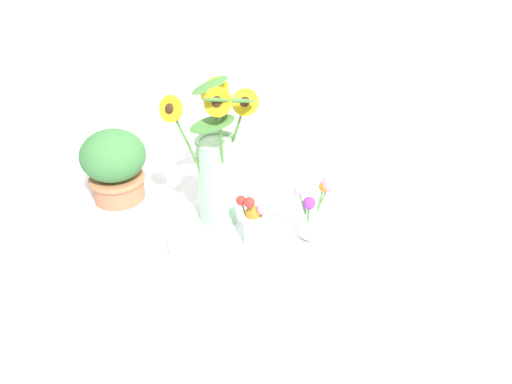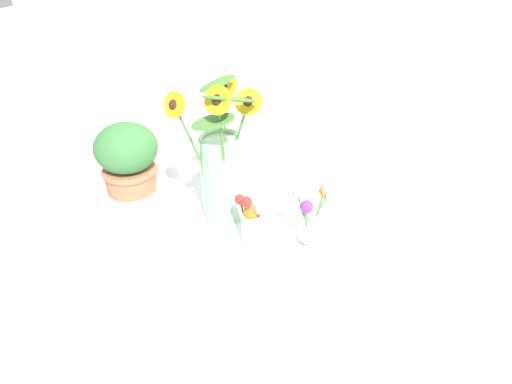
{
  "view_description": "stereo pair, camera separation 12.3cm",
  "coord_description": "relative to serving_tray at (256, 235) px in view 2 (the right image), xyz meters",
  "views": [
    {
      "loc": [
        0.46,
        -0.89,
        0.82
      ],
      "look_at": [
        -0.03,
        0.02,
        0.15
      ],
      "focal_mm": 35.0,
      "sensor_mm": 36.0,
      "label": 1
    },
    {
      "loc": [
        0.56,
        -0.82,
        0.82
      ],
      "look_at": [
        -0.03,
        0.02,
        0.15
      ],
      "focal_mm": 35.0,
      "sensor_mm": 36.0,
      "label": 2
    }
  ],
  "objects": [
    {
      "name": "potted_plant",
      "position": [
        -0.45,
        -0.02,
        0.1
      ],
      "size": [
        0.18,
        0.18,
        0.21
      ],
      "color": "#B7704C",
      "rests_on": "ground_plane"
    },
    {
      "name": "vase_small_center",
      "position": [
        0.02,
        -0.04,
        0.07
      ],
      "size": [
        0.08,
        0.06,
        0.15
      ],
      "color": "white",
      "rests_on": "serving_tray"
    },
    {
      "name": "serving_tray",
      "position": [
        0.0,
        0.0,
        0.0
      ],
      "size": [
        0.46,
        0.46,
        0.02
      ],
      "color": "silver",
      "rests_on": "ground_plane"
    },
    {
      "name": "ground_plane",
      "position": [
        0.03,
        -0.02,
        -0.01
      ],
      "size": [
        6.0,
        6.0,
        0.0
      ],
      "primitive_type": "plane",
      "color": "silver"
    },
    {
      "name": "mason_jar_sunflowers",
      "position": [
        -0.12,
        0.01,
        0.16
      ],
      "size": [
        0.23,
        0.24,
        0.4
      ],
      "color": "#99CC9E",
      "rests_on": "serving_tray"
    },
    {
      "name": "vase_bulb_right",
      "position": [
        0.14,
        0.05,
        0.09
      ],
      "size": [
        0.09,
        0.1,
        0.18
      ],
      "color": "white",
      "rests_on": "serving_tray"
    }
  ]
}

